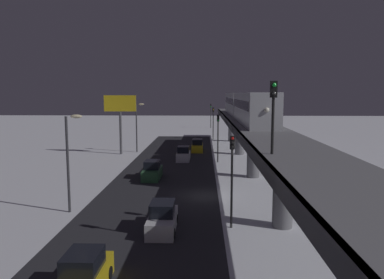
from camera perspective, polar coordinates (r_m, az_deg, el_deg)
The scene contains 17 objects.
ground_plane at distance 34.48m, azimuth 1.97°, elevation -8.52°, with size 240.00×240.00×0.00m, color white.
avenue_asphalt at distance 34.73m, azimuth -5.24°, elevation -8.42°, with size 11.00×93.33×0.01m, color #28282D.
elevated_railway at distance 33.90m, azimuth 10.92°, elevation -0.07°, with size 5.00×93.33×5.92m.
subway_train at distance 51.61m, azimuth 7.90°, elevation 5.28°, with size 2.94×36.87×3.40m.
rail_signal at distance 20.95m, azimuth 12.23°, elevation 5.20°, with size 0.36×0.41×4.00m.
sedan_white at distance 26.08m, azimuth -4.50°, elevation -11.93°, with size 1.91×4.45×1.97m.
sedan_green at distance 41.25m, azimuth -6.05°, elevation -4.80°, with size 1.80×4.46×1.97m.
sedan_white_2 at distance 51.86m, azimuth -1.32°, elevation -2.31°, with size 1.80×4.12×1.97m.
sedan_yellow at distance 59.92m, azimuth 0.81°, elevation -1.04°, with size 1.80×4.48×1.97m.
taxi_cab at distance 19.25m, azimuth -16.13°, elevation -19.38°, with size 1.91×4.40×1.97m.
traffic_light_near at distance 25.72m, azimuth 6.08°, elevation -4.34°, with size 0.32×0.44×6.40m.
traffic_light_mid at distance 50.17m, azimuth 3.96°, elevation 1.27°, with size 0.32×0.44×6.40m.
traffic_light_far at distance 74.81m, azimuth 3.23°, elevation 3.20°, with size 0.32×0.44×6.40m.
traffic_light_distant at distance 99.50m, azimuth 2.86°, elevation 4.17°, with size 0.32×0.44×6.40m.
commercial_billboard at distance 57.61m, azimuth -10.85°, elevation 4.54°, with size 4.80×0.36×8.90m.
street_lamp_near at distance 30.33m, azimuth -17.98°, elevation -1.72°, with size 1.35×0.44×7.65m.
street_lamp_far at distance 59.26m, azimuth -8.21°, elevation 2.71°, with size 1.35×0.44×7.65m.
Camera 1 is at (0.17, 33.21, 9.28)m, focal length 35.18 mm.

